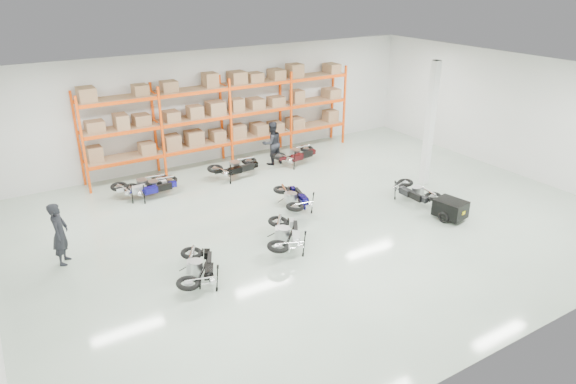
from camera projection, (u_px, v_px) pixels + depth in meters
room at (317, 154)px, 15.37m from camera, size 18.00×18.00×18.00m
pallet_rack at (226, 108)px, 20.41m from camera, size 11.28×0.98×3.62m
structural_column at (430, 125)px, 18.25m from camera, size 0.25×0.25×4.50m
moto_blue_centre at (294, 195)px, 16.84m from camera, size 1.23×1.86×1.11m
moto_silver_left at (286, 230)px, 14.47m from camera, size 1.68×2.00×1.17m
moto_black_far_left at (198, 264)px, 12.87m from camera, size 1.49×1.92×1.11m
moto_touring_right at (415, 188)px, 17.40m from camera, size 0.86×1.66×1.06m
trailer at (450, 209)px, 16.20m from camera, size 0.89×1.58×0.64m
moto_back_a at (153, 183)px, 17.80m from camera, size 1.65×0.83×1.06m
moto_back_b at (141, 182)px, 17.83m from camera, size 1.74×0.86×1.12m
moto_back_c at (235, 164)px, 19.45m from camera, size 1.86×1.02×1.16m
moto_back_d at (296, 151)px, 20.83m from camera, size 1.87×1.11×1.14m
person_left at (60, 234)px, 13.60m from camera, size 0.65×0.76×1.76m
person_back at (272, 143)px, 20.70m from camera, size 0.87×0.69×1.77m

